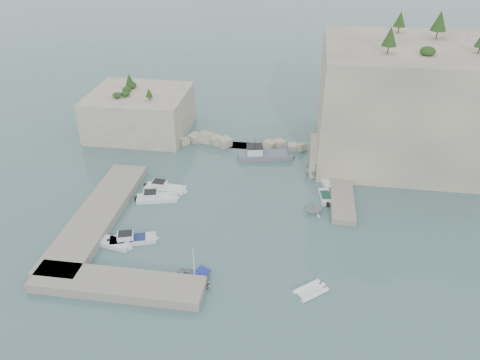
# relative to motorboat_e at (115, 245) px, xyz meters

# --- Properties ---
(ground) EXTENTS (400.00, 400.00, 0.00)m
(ground) POSITION_rel_motorboat_e_xyz_m (12.91, 5.79, 0.00)
(ground) COLOR slate
(ground) RESTS_ON ground
(cliff_east) EXTENTS (26.00, 22.00, 17.00)m
(cliff_east) POSITION_rel_motorboat_e_xyz_m (35.91, 28.79, 8.50)
(cliff_east) COLOR beige
(cliff_east) RESTS_ON ground
(cliff_terrace) EXTENTS (8.00, 10.00, 2.50)m
(cliff_terrace) POSITION_rel_motorboat_e_xyz_m (25.91, 23.79, 1.25)
(cliff_terrace) COLOR beige
(cliff_terrace) RESTS_ON ground
(outcrop_west) EXTENTS (16.00, 14.00, 7.00)m
(outcrop_west) POSITION_rel_motorboat_e_xyz_m (-7.09, 30.79, 3.50)
(outcrop_west) COLOR beige
(outcrop_west) RESTS_ON ground
(quay_west) EXTENTS (5.00, 24.00, 1.10)m
(quay_west) POSITION_rel_motorboat_e_xyz_m (-4.09, 4.79, 0.55)
(quay_west) COLOR #9E9689
(quay_west) RESTS_ON ground
(quay_south) EXTENTS (18.00, 4.00, 1.10)m
(quay_south) POSITION_rel_motorboat_e_xyz_m (2.91, -6.71, 0.55)
(quay_south) COLOR #9E9689
(quay_south) RESTS_ON ground
(ledge_east) EXTENTS (3.00, 16.00, 0.80)m
(ledge_east) POSITION_rel_motorboat_e_xyz_m (26.41, 15.79, 0.40)
(ledge_east) COLOR #9E9689
(ledge_east) RESTS_ON ground
(breakwater) EXTENTS (28.00, 3.00, 1.40)m
(breakwater) POSITION_rel_motorboat_e_xyz_m (11.91, 27.79, 0.70)
(breakwater) COLOR beige
(breakwater) RESTS_ON ground
(motorboat_e) EXTENTS (4.51, 2.54, 0.70)m
(motorboat_e) POSITION_rel_motorboat_e_xyz_m (0.00, 0.00, 0.00)
(motorboat_e) COLOR white
(motorboat_e) RESTS_ON ground
(motorboat_d) EXTENTS (6.07, 3.43, 1.40)m
(motorboat_d) POSITION_rel_motorboat_e_xyz_m (1.83, 0.96, 0.00)
(motorboat_d) COLOR white
(motorboat_d) RESTS_ON ground
(motorboat_a) EXTENTS (6.31, 2.26, 1.40)m
(motorboat_a) POSITION_rel_motorboat_e_xyz_m (2.36, 12.57, 0.00)
(motorboat_a) COLOR white
(motorboat_a) RESTS_ON ground
(motorboat_b) EXTENTS (6.14, 3.29, 1.40)m
(motorboat_b) POSITION_rel_motorboat_e_xyz_m (1.95, 10.04, 0.00)
(motorboat_b) COLOR white
(motorboat_b) RESTS_ON ground
(rowboat) EXTENTS (5.17, 4.61, 0.88)m
(rowboat) POSITION_rel_motorboat_e_xyz_m (10.55, -4.60, 0.00)
(rowboat) COLOR silver
(rowboat) RESTS_ON ground
(inflatable_dinghy) EXTENTS (3.90, 3.67, 0.44)m
(inflatable_dinghy) POSITION_rel_motorboat_e_xyz_m (22.58, -4.35, 0.00)
(inflatable_dinghy) COLOR white
(inflatable_dinghy) RESTS_ON ground
(tender_east_a) EXTENTS (3.55, 3.33, 1.51)m
(tender_east_a) POSITION_rel_motorboat_e_xyz_m (22.85, 10.04, 0.00)
(tender_east_a) COLOR silver
(tender_east_a) RESTS_ON ground
(tender_east_b) EXTENTS (1.98, 4.24, 0.70)m
(tender_east_b) POSITION_rel_motorboat_e_xyz_m (24.24, 13.65, 0.00)
(tender_east_b) COLOR silver
(tender_east_b) RESTS_ON ground
(tender_east_c) EXTENTS (3.37, 5.58, 0.70)m
(tender_east_c) POSITION_rel_motorboat_e_xyz_m (24.40, 18.14, 0.00)
(tender_east_c) COLOR white
(tender_east_c) RESTS_ON ground
(tender_east_d) EXTENTS (4.77, 2.93, 1.73)m
(tender_east_d) POSITION_rel_motorboat_e_xyz_m (23.31, 19.24, 0.00)
(tender_east_d) COLOR silver
(tender_east_d) RESTS_ON ground
(work_boat) EXTENTS (9.48, 4.50, 2.20)m
(work_boat) POSITION_rel_motorboat_e_xyz_m (15.08, 24.07, 0.00)
(work_boat) COLOR slate
(work_boat) RESTS_ON ground
(rowboat_mast) EXTENTS (0.10, 0.10, 4.20)m
(rowboat_mast) POSITION_rel_motorboat_e_xyz_m (10.55, -4.60, 2.54)
(rowboat_mast) COLOR white
(rowboat_mast) RESTS_ON rowboat
(vegetation) EXTENTS (53.48, 13.88, 13.40)m
(vegetation) POSITION_rel_motorboat_e_xyz_m (30.74, 30.19, 17.93)
(vegetation) COLOR #1E4219
(vegetation) RESTS_ON ground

